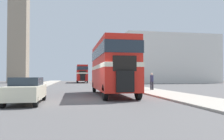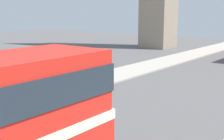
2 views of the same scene
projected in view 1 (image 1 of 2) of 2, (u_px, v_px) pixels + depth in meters
ground_plane at (91, 100)px, 14.44m from camera, size 120.00×120.00×0.00m
sidewalk_right at (185, 97)px, 15.63m from camera, size 3.50×120.00×0.12m
double_decker_bus at (112, 64)px, 18.15m from camera, size 2.57×9.33×4.32m
bus_distant at (82, 72)px, 52.69m from camera, size 2.42×10.22×4.14m
car_parked_near at (26, 90)px, 12.62m from camera, size 1.77×4.15×1.52m
pedestrian_walking at (152, 80)px, 23.39m from camera, size 0.37×0.37×1.81m
bicycle_on_pavement at (129, 83)px, 33.22m from camera, size 0.05×1.76×0.78m
church_tower at (19, 4)px, 52.84m from camera, size 4.39×4.39×37.45m
shop_building_block at (166, 60)px, 52.11m from camera, size 21.93×11.41×10.98m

